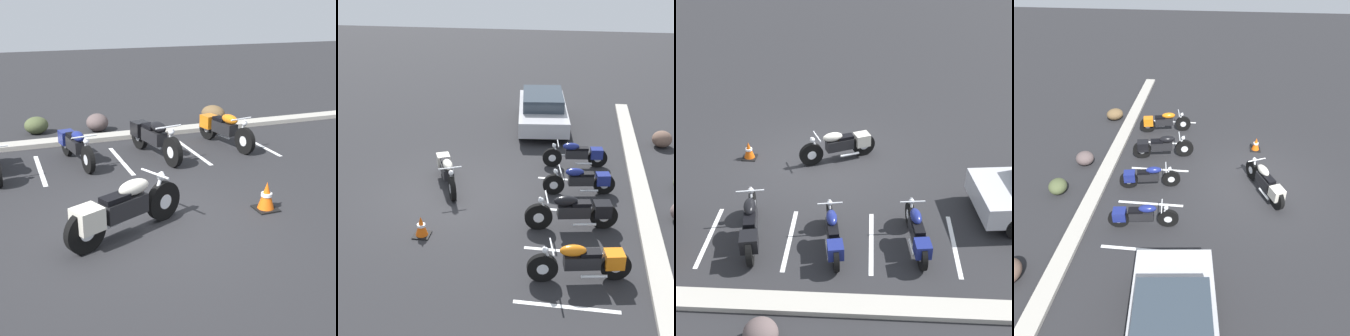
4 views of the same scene
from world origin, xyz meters
TOP-DOWN VIEW (x-y plane):
  - ground at (0.00, 0.00)m, footprint 60.00×60.00m
  - motorcycle_cream_featured at (-0.51, -0.27)m, footprint 2.15×1.12m
  - parked_bike_0 at (-2.39, 3.51)m, footprint 0.62×2.05m
  - parked_bike_1 at (-0.55, 3.66)m, footprint 0.68×2.03m
  - parked_bike_2 at (1.30, 3.50)m, footprint 0.79×2.29m
  - parked_bike_3 at (3.29, 3.71)m, footprint 0.76×2.17m
  - car_silver at (-6.04, 2.07)m, footprint 4.47×2.26m
  - concrete_curb at (0.00, 5.31)m, footprint 18.00×0.50m
  - landscape_rock_1 at (-4.53, 6.40)m, footprint 0.87×0.80m
  - traffic_cone at (2.20, -0.18)m, footprint 0.40×0.40m
  - stall_line_0 at (-3.26, 3.39)m, footprint 0.10×2.10m
  - stall_line_1 at (-1.40, 3.39)m, footprint 0.10×2.10m
  - stall_line_2 at (0.46, 3.39)m, footprint 0.10×2.10m
  - stall_line_3 at (2.33, 3.39)m, footprint 0.10×2.10m
  - stall_line_4 at (4.19, 3.39)m, footprint 0.10×2.10m

SIDE VIEW (x-z plane):
  - ground at x=0.00m, z-range 0.00..0.00m
  - stall_line_0 at x=-3.26m, z-range 0.00..0.00m
  - stall_line_1 at x=-1.40m, z-range 0.00..0.00m
  - stall_line_2 at x=0.46m, z-range 0.00..0.00m
  - stall_line_3 at x=2.33m, z-range 0.00..0.00m
  - stall_line_4 at x=4.19m, z-range 0.00..0.00m
  - concrete_curb at x=0.00m, z-range 0.00..0.12m
  - traffic_cone at x=2.20m, z-range -0.02..0.51m
  - landscape_rock_1 at x=-4.53m, z-range 0.00..0.56m
  - parked_bike_1 at x=-0.55m, z-range 0.03..0.83m
  - parked_bike_0 at x=-2.39m, z-range 0.03..0.83m
  - parked_bike_3 at x=3.29m, z-range 0.03..0.89m
  - motorcycle_cream_featured at x=-0.51m, z-range 0.03..0.93m
  - parked_bike_2 at x=1.30m, z-range 0.03..0.94m
  - car_silver at x=-6.04m, z-range 0.04..1.32m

